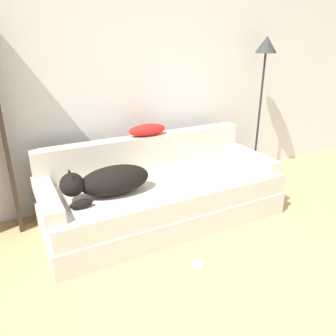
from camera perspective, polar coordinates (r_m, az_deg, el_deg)
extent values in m
cube|color=silver|center=(3.44, -6.47, 16.62)|extent=(6.89, 0.06, 2.70)
cube|color=beige|center=(3.20, -0.84, -6.96)|extent=(2.22, 0.94, 0.23)
cube|color=beige|center=(3.10, -0.78, -3.65)|extent=(2.18, 0.90, 0.19)
cube|color=beige|center=(3.34, -3.97, 2.98)|extent=(2.18, 0.15, 0.32)
cube|color=beige|center=(2.77, -20.34, -4.97)|extent=(0.15, 0.75, 0.10)
cube|color=beige|center=(3.59, 14.12, 1.88)|extent=(0.15, 0.75, 0.10)
ellipsoid|color=black|center=(2.78, -9.21, -2.11)|extent=(0.60, 0.28, 0.25)
sphere|color=black|center=(2.69, -16.38, -2.81)|extent=(0.19, 0.19, 0.19)
cone|color=black|center=(2.61, -16.30, -1.80)|extent=(0.07, 0.07, 0.09)
cone|color=black|center=(2.71, -16.78, -1.00)|extent=(0.07, 0.07, 0.09)
ellipsoid|color=black|center=(2.63, -14.90, -6.11)|extent=(0.18, 0.07, 0.07)
cube|color=silver|center=(3.02, 1.11, -2.15)|extent=(0.34, 0.29, 0.02)
ellipsoid|color=red|center=(3.29, -3.65, 6.67)|extent=(0.39, 0.18, 0.11)
cube|color=#2D2319|center=(3.10, -26.84, 5.79)|extent=(0.04, 0.26, 1.84)
cylinder|color=#232326|center=(4.34, 14.57, -1.14)|extent=(0.25, 0.25, 0.02)
cylinder|color=#232326|center=(4.12, 15.55, 8.45)|extent=(0.02, 0.02, 1.47)
cone|color=#333333|center=(4.02, 16.79, 19.91)|extent=(0.24, 0.24, 0.18)
cube|color=silver|center=(2.66, 5.24, -16.40)|extent=(0.07, 0.07, 0.03)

